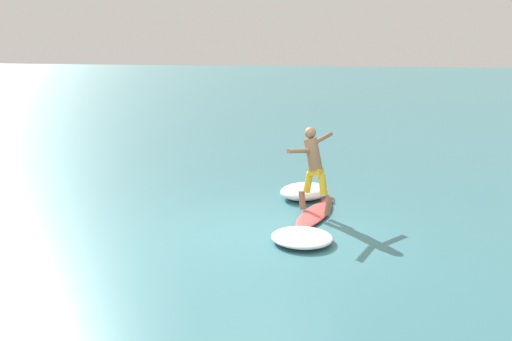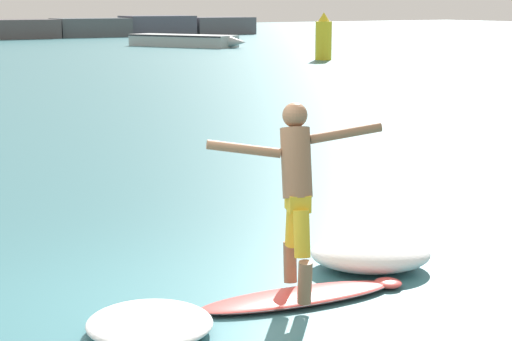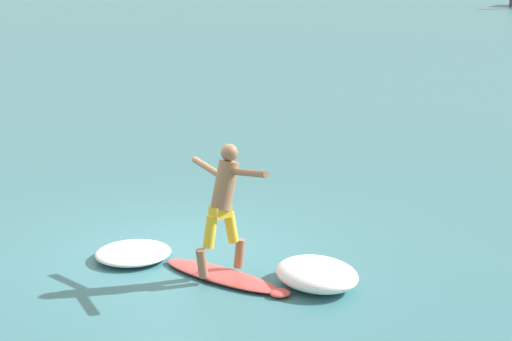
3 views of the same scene
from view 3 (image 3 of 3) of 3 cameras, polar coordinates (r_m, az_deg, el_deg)
name	(u,v)px [view 3 (image 3 of 3)]	position (r m, az deg, el deg)	size (l,w,h in m)	color
ground_plane	(178,250)	(13.05, -5.24, -5.29)	(200.00, 200.00, 0.00)	#38727B
surfboard	(223,276)	(11.88, -2.20, -7.04)	(2.19, 0.80, 0.23)	#E14B49
surfer	(224,198)	(11.58, -2.13, -1.84)	(1.58, 0.89, 1.80)	#8E6346
wave_foam_at_tail	(317,274)	(11.64, 4.07, -6.89)	(1.62, 1.53, 0.33)	white
wave_foam_at_nose	(133,253)	(12.72, -8.19, -5.46)	(1.27, 1.31, 0.19)	white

